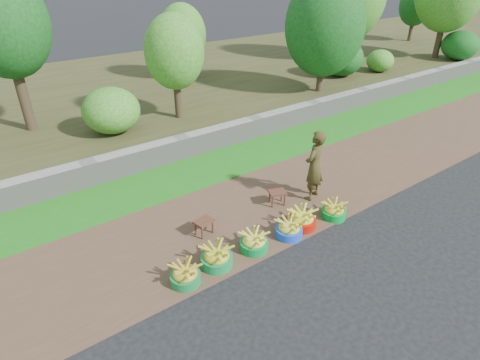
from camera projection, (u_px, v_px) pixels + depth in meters
ground_plane at (298, 243)px, 6.91m from camera, size 120.00×120.00×0.00m
dirt_shoulder at (254, 210)px, 7.79m from camera, size 80.00×2.50×0.02m
grass_verge at (201, 170)px, 9.19m from camera, size 80.00×1.50×0.04m
retaining_wall at (182, 147)px, 9.67m from camera, size 80.00×0.35×0.55m
earth_bank at (110, 97)px, 13.14m from camera, size 80.00×10.00×0.50m
vegetation at (191, 24)px, 11.53m from camera, size 34.81×7.67×4.29m
basin_a at (185, 275)px, 6.00m from camera, size 0.47×0.47×0.35m
basin_b at (217, 257)px, 6.33m from camera, size 0.51×0.51×0.38m
basin_c at (254, 242)px, 6.68m from camera, size 0.48×0.48×0.36m
basin_d at (289, 229)px, 7.00m from camera, size 0.48×0.48×0.36m
basin_e at (302, 219)px, 7.23m from camera, size 0.51×0.51×0.38m
basin_f at (334, 211)px, 7.51m from camera, size 0.45×0.45×0.34m
stool_left at (204, 223)px, 6.99m from camera, size 0.37×0.31×0.29m
stool_right at (277, 194)px, 7.84m from camera, size 0.40×0.35×0.29m
vendor_woman at (314, 166)px, 7.82m from camera, size 0.62×0.51×1.45m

